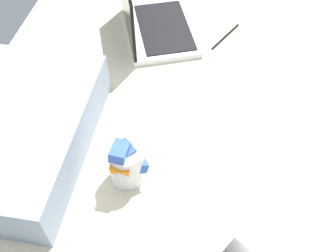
% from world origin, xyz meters
% --- Properties ---
extents(bed_mattress, '(1.80, 1.40, 0.18)m').
position_xyz_m(bed_mattress, '(0.00, 0.00, 0.09)').
color(bed_mattress, beige).
rests_on(bed_mattress, ground).
extents(laptop, '(0.39, 0.33, 0.23)m').
position_xyz_m(laptop, '(0.32, 0.23, 0.22)').
color(laptop, silver).
rests_on(laptop, bed_mattress).
extents(snack_cup, '(0.10, 0.11, 0.14)m').
position_xyz_m(snack_cup, '(-0.28, 0.17, 0.24)').
color(snack_cup, silver).
rests_on(snack_cup, bed_mattress).
extents(pillow, '(0.52, 0.36, 0.13)m').
position_xyz_m(pillow, '(-0.23, 0.48, 0.24)').
color(pillow, '#8C9EB7').
rests_on(pillow, bed_mattress).
extents(charger_cable, '(0.15, 0.09, 0.01)m').
position_xyz_m(charger_cable, '(0.34, -0.03, 0.18)').
color(charger_cable, black).
rests_on(charger_cable, bed_mattress).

